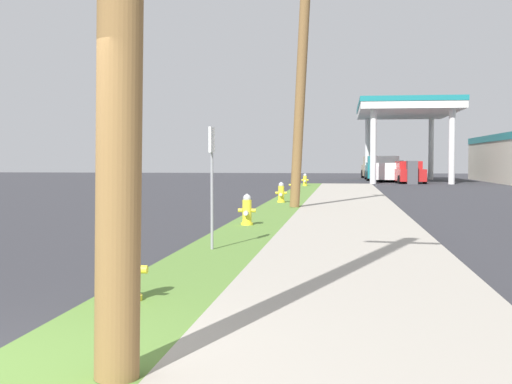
{
  "coord_description": "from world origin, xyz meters",
  "views": [
    {
      "loc": [
        2.81,
        -4.33,
        1.68
      ],
      "look_at": [
        0.49,
        13.46,
        0.81
      ],
      "focal_mm": 47.22,
      "sensor_mm": 36.0,
      "label": 1
    }
  ],
  "objects_px": {
    "fire_hydrant_nearest": "(129,271)",
    "car_red_by_near_pump": "(408,173)",
    "truck_tan_on_apron": "(376,168)",
    "fire_hydrant_fifth": "(305,180)",
    "fire_hydrant_fourth": "(293,185)",
    "truck_teal_at_far_bay": "(379,169)",
    "fire_hydrant_third": "(281,194)",
    "street_sign_post": "(212,162)",
    "truck_white_at_forecourt": "(387,170)",
    "utility_pole_midground": "(302,70)",
    "fire_hydrant_second": "(247,211)"
  },
  "relations": [
    {
      "from": "fire_hydrant_nearest",
      "to": "fire_hydrant_third",
      "type": "relative_size",
      "value": 1.0
    },
    {
      "from": "fire_hydrant_third",
      "to": "car_red_by_near_pump",
      "type": "bearing_deg",
      "value": 74.62
    },
    {
      "from": "fire_hydrant_nearest",
      "to": "street_sign_post",
      "type": "distance_m",
      "value": 4.46
    },
    {
      "from": "car_red_by_near_pump",
      "to": "truck_tan_on_apron",
      "type": "relative_size",
      "value": 0.83
    },
    {
      "from": "fire_hydrant_nearest",
      "to": "car_red_by_near_pump",
      "type": "xyz_separation_m",
      "value": [
        6.94,
        42.15,
        0.28
      ]
    },
    {
      "from": "fire_hydrant_nearest",
      "to": "truck_tan_on_apron",
      "type": "height_order",
      "value": "truck_tan_on_apron"
    },
    {
      "from": "truck_tan_on_apron",
      "to": "fire_hydrant_fifth",
      "type": "bearing_deg",
      "value": -104.2
    },
    {
      "from": "utility_pole_midground",
      "to": "truck_white_at_forecourt",
      "type": "height_order",
      "value": "utility_pole_midground"
    },
    {
      "from": "fire_hydrant_fifth",
      "to": "utility_pole_midground",
      "type": "height_order",
      "value": "utility_pole_midground"
    },
    {
      "from": "fire_hydrant_nearest",
      "to": "truck_white_at_forecourt",
      "type": "bearing_deg",
      "value": 82.9
    },
    {
      "from": "street_sign_post",
      "to": "fire_hydrant_fourth",
      "type": "bearing_deg",
      "value": 90.38
    },
    {
      "from": "truck_white_at_forecourt",
      "to": "truck_teal_at_far_bay",
      "type": "xyz_separation_m",
      "value": [
        -0.45,
        3.31,
        0.0
      ]
    },
    {
      "from": "street_sign_post",
      "to": "truck_tan_on_apron",
      "type": "distance_m",
      "value": 49.14
    },
    {
      "from": "fire_hydrant_second",
      "to": "utility_pole_midground",
      "type": "xyz_separation_m",
      "value": [
        0.94,
        5.61,
        4.07
      ]
    },
    {
      "from": "utility_pole_midground",
      "to": "truck_teal_at_far_bay",
      "type": "relative_size",
      "value": 1.59
    },
    {
      "from": "truck_tan_on_apron",
      "to": "street_sign_post",
      "type": "bearing_deg",
      "value": -95.98
    },
    {
      "from": "fire_hydrant_second",
      "to": "fire_hydrant_fifth",
      "type": "bearing_deg",
      "value": 90.0
    },
    {
      "from": "street_sign_post",
      "to": "truck_tan_on_apron",
      "type": "bearing_deg",
      "value": 84.02
    },
    {
      "from": "fire_hydrant_fifth",
      "to": "street_sign_post",
      "type": "xyz_separation_m",
      "value": [
        0.02,
        -28.57,
        1.19
      ]
    },
    {
      "from": "fire_hydrant_nearest",
      "to": "fire_hydrant_fourth",
      "type": "height_order",
      "value": "same"
    },
    {
      "from": "fire_hydrant_second",
      "to": "fire_hydrant_fifth",
      "type": "relative_size",
      "value": 1.0
    },
    {
      "from": "fire_hydrant_fourth",
      "to": "truck_teal_at_far_bay",
      "type": "relative_size",
      "value": 0.14
    },
    {
      "from": "car_red_by_near_pump",
      "to": "truck_white_at_forecourt",
      "type": "distance_m",
      "value": 3.39
    },
    {
      "from": "car_red_by_near_pump",
      "to": "truck_white_at_forecourt",
      "type": "height_order",
      "value": "truck_white_at_forecourt"
    },
    {
      "from": "fire_hydrant_fourth",
      "to": "truck_tan_on_apron",
      "type": "bearing_deg",
      "value": 79.39
    },
    {
      "from": "street_sign_post",
      "to": "truck_tan_on_apron",
      "type": "height_order",
      "value": "street_sign_post"
    },
    {
      "from": "fire_hydrant_fourth",
      "to": "truck_tan_on_apron",
      "type": "distance_m",
      "value": 28.56
    },
    {
      "from": "fire_hydrant_nearest",
      "to": "truck_teal_at_far_bay",
      "type": "xyz_separation_m",
      "value": [
        5.19,
        48.58,
        0.47
      ]
    },
    {
      "from": "utility_pole_midground",
      "to": "fire_hydrant_fifth",
      "type": "bearing_deg",
      "value": 92.89
    },
    {
      "from": "fire_hydrant_second",
      "to": "utility_pole_midground",
      "type": "height_order",
      "value": "utility_pole_midground"
    },
    {
      "from": "utility_pole_midground",
      "to": "truck_white_at_forecourt",
      "type": "bearing_deg",
      "value": 81.49
    },
    {
      "from": "truck_tan_on_apron",
      "to": "truck_teal_at_far_bay",
      "type": "xyz_separation_m",
      "value": [
        -0.02,
        -4.59,
        0.0
      ]
    },
    {
      "from": "truck_teal_at_far_bay",
      "to": "fire_hydrant_nearest",
      "type": "bearing_deg",
      "value": -96.09
    },
    {
      "from": "truck_teal_at_far_bay",
      "to": "fire_hydrant_third",
      "type": "bearing_deg",
      "value": -99.23
    },
    {
      "from": "street_sign_post",
      "to": "fire_hydrant_third",
      "type": "bearing_deg",
      "value": 89.97
    },
    {
      "from": "street_sign_post",
      "to": "truck_white_at_forecourt",
      "type": "distance_m",
      "value": 41.35
    },
    {
      "from": "fire_hydrant_fourth",
      "to": "fire_hydrant_nearest",
      "type": "bearing_deg",
      "value": -89.88
    },
    {
      "from": "street_sign_post",
      "to": "truck_white_at_forecourt",
      "type": "xyz_separation_m",
      "value": [
        5.55,
        40.97,
        -0.72
      ]
    },
    {
      "from": "fire_hydrant_second",
      "to": "fire_hydrant_fifth",
      "type": "height_order",
      "value": "same"
    },
    {
      "from": "truck_tan_on_apron",
      "to": "fire_hydrant_third",
      "type": "bearing_deg",
      "value": -98.1
    },
    {
      "from": "fire_hydrant_second",
      "to": "fire_hydrant_fourth",
      "type": "bearing_deg",
      "value": 90.42
    },
    {
      "from": "fire_hydrant_nearest",
      "to": "car_red_by_near_pump",
      "type": "height_order",
      "value": "car_red_by_near_pump"
    },
    {
      "from": "truck_teal_at_far_bay",
      "to": "fire_hydrant_fifth",
      "type": "bearing_deg",
      "value": -108.04
    },
    {
      "from": "fire_hydrant_nearest",
      "to": "truck_tan_on_apron",
      "type": "relative_size",
      "value": 0.13
    },
    {
      "from": "street_sign_post",
      "to": "truck_white_at_forecourt",
      "type": "bearing_deg",
      "value": 82.28
    },
    {
      "from": "fire_hydrant_fourth",
      "to": "truck_white_at_forecourt",
      "type": "height_order",
      "value": "truck_white_at_forecourt"
    },
    {
      "from": "fire_hydrant_fourth",
      "to": "car_red_by_near_pump",
      "type": "xyz_separation_m",
      "value": [
        7.0,
        17.05,
        0.28
      ]
    },
    {
      "from": "truck_tan_on_apron",
      "to": "truck_teal_at_far_bay",
      "type": "height_order",
      "value": "same"
    },
    {
      "from": "fire_hydrant_fourth",
      "to": "truck_teal_at_far_bay",
      "type": "height_order",
      "value": "truck_teal_at_far_bay"
    },
    {
      "from": "truck_white_at_forecourt",
      "to": "truck_teal_at_far_bay",
      "type": "relative_size",
      "value": 1.02
    }
  ]
}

